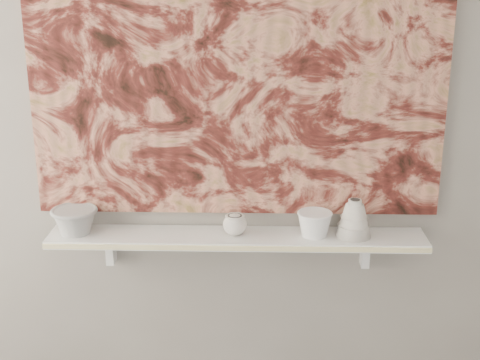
{
  "coord_description": "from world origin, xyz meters",
  "views": [
    {
      "loc": [
        0.07,
        -0.79,
        1.88
      ],
      "look_at": [
        0.01,
        1.49,
        1.15
      ],
      "focal_mm": 50.0,
      "sensor_mm": 36.0,
      "label": 1
    }
  ],
  "objects_px": {
    "bowl_grey": "(75,220)",
    "bowl_white": "(315,224)",
    "bell_vessel": "(354,218)",
    "painting": "(237,67)",
    "shelf": "(237,238)",
    "cup_cream": "(235,224)"
  },
  "relations": [
    {
      "from": "bowl_grey",
      "to": "cup_cream",
      "type": "height_order",
      "value": "bowl_grey"
    },
    {
      "from": "painting",
      "to": "bowl_white",
      "type": "bearing_deg",
      "value": -15.65
    },
    {
      "from": "shelf",
      "to": "cup_cream",
      "type": "distance_m",
      "value": 0.06
    },
    {
      "from": "shelf",
      "to": "painting",
      "type": "distance_m",
      "value": 0.63
    },
    {
      "from": "painting",
      "to": "bell_vessel",
      "type": "xyz_separation_m",
      "value": [
        0.43,
        -0.08,
        -0.54
      ]
    },
    {
      "from": "painting",
      "to": "bell_vessel",
      "type": "bearing_deg",
      "value": -10.57
    },
    {
      "from": "shelf",
      "to": "bowl_white",
      "type": "bearing_deg",
      "value": 0.0
    },
    {
      "from": "shelf",
      "to": "painting",
      "type": "xyz_separation_m",
      "value": [
        0.0,
        0.08,
        0.62
      ]
    },
    {
      "from": "cup_cream",
      "to": "bowl_white",
      "type": "xyz_separation_m",
      "value": [
        0.29,
        0.0,
        0.01
      ]
    },
    {
      "from": "cup_cream",
      "to": "bowl_white",
      "type": "bearing_deg",
      "value": 0.0
    },
    {
      "from": "bowl_grey",
      "to": "bowl_white",
      "type": "bearing_deg",
      "value": 0.0
    },
    {
      "from": "bell_vessel",
      "to": "bowl_white",
      "type": "distance_m",
      "value": 0.15
    },
    {
      "from": "bowl_grey",
      "to": "bowl_white",
      "type": "distance_m",
      "value": 0.89
    },
    {
      "from": "cup_cream",
      "to": "bowl_grey",
      "type": "bearing_deg",
      "value": 180.0
    },
    {
      "from": "bowl_grey",
      "to": "bell_vessel",
      "type": "relative_size",
      "value": 1.21
    },
    {
      "from": "shelf",
      "to": "bell_vessel",
      "type": "relative_size",
      "value": 9.82
    },
    {
      "from": "cup_cream",
      "to": "shelf",
      "type": "bearing_deg",
      "value": 0.0
    },
    {
      "from": "shelf",
      "to": "bowl_grey",
      "type": "distance_m",
      "value": 0.61
    },
    {
      "from": "bowl_grey",
      "to": "shelf",
      "type": "bearing_deg",
      "value": 0.0
    },
    {
      "from": "bowl_grey",
      "to": "bell_vessel",
      "type": "bearing_deg",
      "value": 0.0
    },
    {
      "from": "shelf",
      "to": "bowl_grey",
      "type": "relative_size",
      "value": 8.1
    },
    {
      "from": "bowl_grey",
      "to": "bell_vessel",
      "type": "xyz_separation_m",
      "value": [
        1.03,
        0.0,
        0.02
      ]
    }
  ]
}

